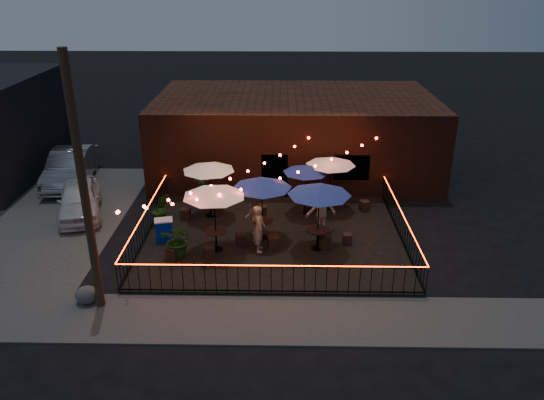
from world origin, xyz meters
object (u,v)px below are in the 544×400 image
Objects in this scene: cafe_table_1 at (209,167)px; cafe_table_4 at (319,191)px; cafe_table_0 at (214,192)px; cafe_table_3 at (306,169)px; boulder at (87,295)px; cooler at (164,230)px; utility_pole at (84,190)px; cafe_table_5 at (331,162)px; cafe_table_2 at (262,184)px.

cafe_table_4 reaches higher than cafe_table_1.
cafe_table_0 is 4.87m from cafe_table_3.
cafe_table_1 is at bearing 63.60° from boulder.
cooler is 4.38m from boulder.
cafe_table_1 is 4.08m from cafe_table_3.
utility_pole reaches higher than cooler.
cafe_table_5 reaches higher than boulder.
cafe_table_1 is at bearing -174.09° from cafe_table_3.
cafe_table_2 reaches higher than cafe_table_1.
cafe_table_4 reaches higher than cafe_table_5.
cooler is (-5.88, 0.51, -1.89)m from cafe_table_4.
utility_pole reaches higher than cafe_table_1.
cafe_table_4 is (2.10, -0.83, 0.08)m from cafe_table_2.
cooler is at bearing 162.46° from cafe_table_0.
utility_pole reaches higher than boulder.
cafe_table_5 is at bearing 10.00° from cafe_table_1.
cafe_table_2 is at bearing 158.54° from cafe_table_4.
cafe_table_0 is at bearing -30.78° from cooler.
cafe_table_0 is at bearing -150.24° from cafe_table_2.
cooler is at bearing -154.01° from cafe_table_5.
cafe_table_4 reaches higher than cafe_table_0.
cafe_table_2 is 2.26m from cafe_table_4.
cafe_table_4 is at bearing 2.18° from cafe_table_0.
cafe_table_1 is 5.23m from cafe_table_4.
cafe_table_1 is at bearing 43.96° from cooler.
cafe_table_5 reaches higher than cooler.
cafe_table_2 is at bearing -41.36° from cafe_table_1.
cafe_table_1 is (-0.58, 2.98, -0.13)m from cafe_table_0.
cafe_table_3 is at bearing 45.71° from utility_pole.
cafe_table_4 is 2.84× the size of cooler.
cafe_table_3 is 3.30m from cafe_table_4.
cafe_table_3 reaches higher than boulder.
cafe_table_4 reaches higher than cafe_table_3.
cafe_table_1 is at bearing 138.64° from cafe_table_2.
cafe_table_1 reaches higher than boulder.
utility_pole is 3.62× the size of cafe_table_3.
cafe_table_2 is at bearing -8.50° from cooler.
boulder is (-3.75, -3.39, -2.16)m from cafe_table_0.
cafe_table_0 is 1.96m from cafe_table_2.
utility_pole is at bearing -152.67° from cafe_table_4.
cafe_table_2 is (4.98, 4.49, -1.57)m from utility_pole.
cafe_table_4 is at bearing -21.46° from cafe_table_2.
cooler is 1.11× the size of boulder.
cafe_table_1 is 7.40m from boulder.
cafe_table_2 reaches higher than cafe_table_3.
cafe_table_0 is 1.17× the size of cafe_table_5.
cafe_table_1 is (2.70, 6.50, -1.65)m from utility_pole.
cafe_table_2 is 3.04× the size of boulder.
cafe_table_1 reaches higher than cooler.
cafe_table_3 is at bearing 44.46° from cafe_table_0.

